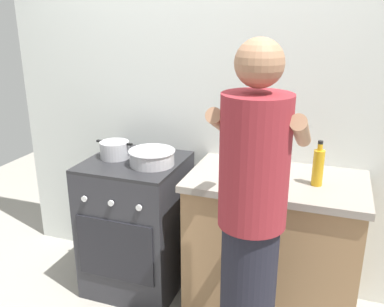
# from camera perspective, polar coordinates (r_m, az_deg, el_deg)

# --- Properties ---
(ground) EXTENTS (6.00, 6.00, 0.00)m
(ground) POSITION_cam_1_polar(r_m,az_deg,el_deg) (2.85, -1.87, -20.10)
(ground) COLOR gray
(back_wall) EXTENTS (3.20, 0.10, 2.50)m
(back_wall) POSITION_cam_1_polar(r_m,az_deg,el_deg) (2.69, 5.76, 7.15)
(back_wall) COLOR silver
(back_wall) RESTS_ON ground
(countertop) EXTENTS (1.00, 0.60, 0.90)m
(countertop) POSITION_cam_1_polar(r_m,az_deg,el_deg) (2.60, 10.95, -12.53)
(countertop) COLOR #99724C
(countertop) RESTS_ON ground
(stove_range) EXTENTS (0.60, 0.62, 0.90)m
(stove_range) POSITION_cam_1_polar(r_m,az_deg,el_deg) (2.84, -7.56, -9.55)
(stove_range) COLOR #2D2D33
(stove_range) RESTS_ON ground
(pot) EXTENTS (0.25, 0.19, 0.11)m
(pot) POSITION_cam_1_polar(r_m,az_deg,el_deg) (2.71, -10.58, 0.52)
(pot) COLOR #B2B2B7
(pot) RESTS_ON stove_range
(mixing_bowl) EXTENTS (0.29, 0.29, 0.09)m
(mixing_bowl) POSITION_cam_1_polar(r_m,az_deg,el_deg) (2.55, -5.54, -0.42)
(mixing_bowl) COLOR #B7B7BC
(mixing_bowl) RESTS_ON stove_range
(utensil_crock) EXTENTS (0.10, 0.10, 0.32)m
(utensil_crock) POSITION_cam_1_polar(r_m,az_deg,el_deg) (2.54, 7.90, 0.56)
(utensil_crock) COLOR silver
(utensil_crock) RESTS_ON countertop
(spice_bottle) EXTENTS (0.04, 0.04, 0.09)m
(spice_bottle) POSITION_cam_1_polar(r_m,az_deg,el_deg) (2.41, 12.11, -2.22)
(spice_bottle) COLOR silver
(spice_bottle) RESTS_ON countertop
(oil_bottle) EXTENTS (0.06, 0.06, 0.25)m
(oil_bottle) POSITION_cam_1_polar(r_m,az_deg,el_deg) (2.32, 16.96, -1.76)
(oil_bottle) COLOR gold
(oil_bottle) RESTS_ON countertop
(person) EXTENTS (0.41, 0.50, 1.70)m
(person) POSITION_cam_1_polar(r_m,az_deg,el_deg) (1.91, 8.14, -10.47)
(person) COLOR black
(person) RESTS_ON ground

